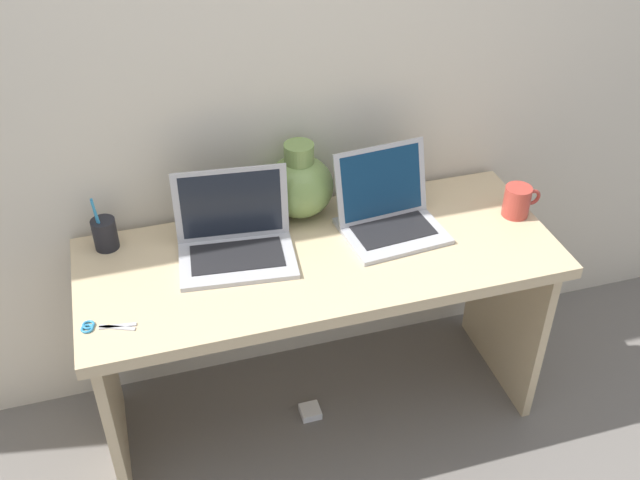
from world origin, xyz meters
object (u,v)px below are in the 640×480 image
(green_vase, at_px, (300,184))
(scissors, at_px, (98,327))
(laptop_left, at_px, (234,233))
(laptop_right, at_px, (387,208))
(pen_cup, at_px, (105,233))
(coffee_mug, at_px, (518,201))
(power_brick, at_px, (310,412))

(green_vase, height_order, scissors, green_vase)
(laptop_left, distance_m, laptop_right, 0.49)
(laptop_left, relative_size, pen_cup, 2.08)
(coffee_mug, bearing_deg, laptop_right, 171.98)
(scissors, relative_size, power_brick, 2.10)
(coffee_mug, bearing_deg, laptop_left, 175.79)
(laptop_right, relative_size, power_brick, 4.73)
(coffee_mug, xyz_separation_m, scissors, (-1.34, -0.17, -0.05))
(pen_cup, height_order, power_brick, pen_cup)
(pen_cup, bearing_deg, laptop_right, -8.85)
(green_vase, xyz_separation_m, scissors, (-0.67, -0.38, -0.10))
(laptop_left, bearing_deg, scissors, -150.74)
(pen_cup, distance_m, power_brick, 0.97)
(coffee_mug, bearing_deg, scissors, -172.82)
(coffee_mug, height_order, pen_cup, pen_cup)
(coffee_mug, height_order, power_brick, coffee_mug)
(laptop_right, bearing_deg, scissors, -165.87)
(laptop_left, bearing_deg, pen_cup, 161.30)
(coffee_mug, xyz_separation_m, power_brick, (-0.72, -0.04, -0.74))
(pen_cup, relative_size, power_brick, 2.55)
(pen_cup, height_order, scissors, pen_cup)
(green_vase, relative_size, power_brick, 3.64)
(green_vase, bearing_deg, coffee_mug, -17.43)
(laptop_left, xyz_separation_m, coffee_mug, (0.92, -0.07, -0.01))
(laptop_right, distance_m, green_vase, 0.29)
(coffee_mug, height_order, scissors, coffee_mug)
(green_vase, xyz_separation_m, pen_cup, (-0.62, -0.02, -0.06))
(laptop_left, distance_m, power_brick, 0.79)
(green_vase, distance_m, scissors, 0.78)
(green_vase, relative_size, pen_cup, 1.43)
(green_vase, bearing_deg, laptop_left, -149.42)
(pen_cup, xyz_separation_m, power_brick, (0.58, -0.24, -0.74))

